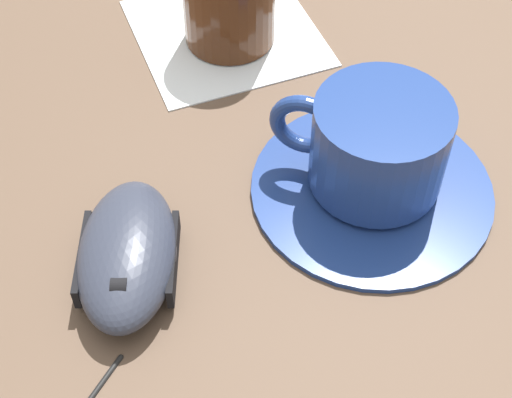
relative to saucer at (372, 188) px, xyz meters
The scene contains 5 objects.
ground_plane 0.06m from the saucer, 21.16° to the left, with size 3.00×3.00×0.00m, color brown.
saucer is the anchor object (origin of this frame).
coffee_cup 0.03m from the saucer, ahead, with size 0.08×0.11×0.06m.
computer_mouse 0.16m from the saucer, 110.57° to the left, with size 0.11×0.06×0.04m.
napkin_under_glass 0.19m from the saucer, 29.38° to the left, with size 0.13×0.13×0.00m, color white.
Camera 1 is at (-0.38, 0.06, 0.39)m, focal length 55.00 mm.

